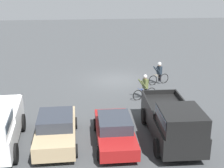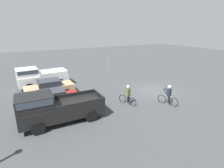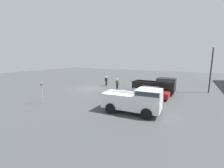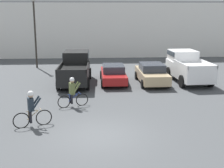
# 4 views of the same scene
# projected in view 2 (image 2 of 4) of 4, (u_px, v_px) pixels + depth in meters

# --- Properties ---
(ground_plane) EXTENTS (80.00, 80.00, 0.00)m
(ground_plane) POSITION_uv_depth(u_px,v_px,m) (154.00, 91.00, 17.92)
(ground_plane) COLOR #424447
(pickup_truck_0) EXTENTS (2.35, 5.57, 2.18)m
(pickup_truck_0) POSITION_uv_depth(u_px,v_px,m) (55.00, 107.00, 11.62)
(pickup_truck_0) COLOR black
(pickup_truck_0) RESTS_ON ground_plane
(sedan_0) EXTENTS (1.91, 4.48, 1.34)m
(sedan_0) POSITION_uv_depth(u_px,v_px,m) (52.00, 98.00, 14.22)
(sedan_0) COLOR maroon
(sedan_0) RESTS_ON ground_plane
(sedan_1) EXTENTS (2.05, 4.50, 1.46)m
(sedan_1) POSITION_uv_depth(u_px,v_px,m) (49.00, 87.00, 16.68)
(sedan_1) COLOR tan
(sedan_1) RESTS_ON ground_plane
(pickup_truck_1) EXTENTS (2.53, 5.11, 2.20)m
(pickup_truck_1) POSITION_uv_depth(u_px,v_px,m) (39.00, 77.00, 18.62)
(pickup_truck_1) COLOR white
(pickup_truck_1) RESTS_ON ground_plane
(cyclist_0) EXTENTS (1.68, 0.69, 1.70)m
(cyclist_0) POSITION_uv_depth(u_px,v_px,m) (128.00, 95.00, 14.54)
(cyclist_0) COLOR black
(cyclist_0) RESTS_ON ground_plane
(cyclist_1) EXTENTS (1.71, 0.70, 1.74)m
(cyclist_1) POSITION_uv_depth(u_px,v_px,m) (169.00, 95.00, 14.47)
(cyclist_1) COLOR black
(cyclist_1) RESTS_ON ground_plane
(fire_lane_sign) EXTENTS (0.08, 0.30, 2.38)m
(fire_lane_sign) POSITION_uv_depth(u_px,v_px,m) (108.00, 63.00, 24.63)
(fire_lane_sign) COLOR #9E9EA3
(fire_lane_sign) RESTS_ON ground_plane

